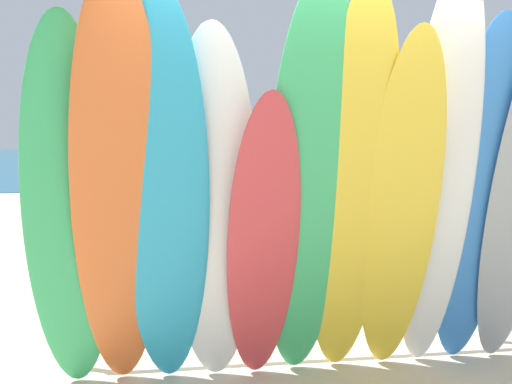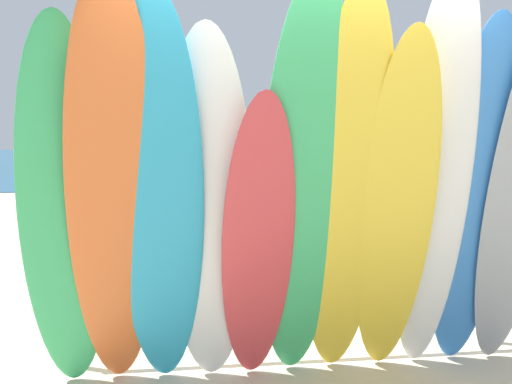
{
  "view_description": "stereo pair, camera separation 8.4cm",
  "coord_description": "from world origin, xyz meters",
  "px_view_note": "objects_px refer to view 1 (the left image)",
  "views": [
    {
      "loc": [
        -0.88,
        -4.17,
        1.7
      ],
      "look_at": [
        0.0,
        1.83,
        1.06
      ],
      "focal_mm": 40.07,
      "sensor_mm": 36.0,
      "label": 1
    },
    {
      "loc": [
        -0.8,
        -4.18,
        1.7
      ],
      "look_at": [
        0.0,
        1.83,
        1.06
      ],
      "focal_mm": 40.07,
      "sensor_mm": 36.0,
      "label": 2
    }
  ],
  "objects_px": {
    "surfboard_yellow_6": "(352,193)",
    "surfboard_green_0": "(69,211)",
    "surfboard_white_8": "(439,179)",
    "surfboard_rack": "(291,286)",
    "beachgoer_near_rack": "(207,182)",
    "surfboard_yellow_7": "(401,210)",
    "surfboard_orange_1": "(118,194)",
    "surfboard_teal_2": "(164,200)",
    "surfboard_red_4": "(263,243)",
    "surfboard_green_5": "(309,190)",
    "surfboard_blue_9": "(477,199)",
    "beachgoer_midbeach": "(45,183)",
    "beach_chair_blue": "(451,236)",
    "surfboard_white_3": "(214,212)"
  },
  "relations": [
    {
      "from": "surfboard_yellow_6",
      "to": "surfboard_green_0",
      "type": "bearing_deg",
      "value": 177.48
    },
    {
      "from": "surfboard_red_4",
      "to": "surfboard_yellow_6",
      "type": "xyz_separation_m",
      "value": [
        0.59,
        -0.03,
        0.32
      ]
    },
    {
      "from": "surfboard_rack",
      "to": "surfboard_green_5",
      "type": "distance_m",
      "value": 1.0
    },
    {
      "from": "surfboard_yellow_6",
      "to": "surfboard_blue_9",
      "type": "relative_size",
      "value": 1.06
    },
    {
      "from": "surfboard_white_3",
      "to": "beachgoer_midbeach",
      "type": "xyz_separation_m",
      "value": [
        -2.25,
        5.63,
        -0.29
      ]
    },
    {
      "from": "surfboard_rack",
      "to": "beachgoer_near_rack",
      "type": "bearing_deg",
      "value": 93.71
    },
    {
      "from": "surfboard_yellow_7",
      "to": "surfboard_green_5",
      "type": "bearing_deg",
      "value": -175.7
    },
    {
      "from": "surfboard_green_0",
      "to": "surfboard_white_8",
      "type": "xyz_separation_m",
      "value": [
        2.43,
        -0.04,
        0.18
      ]
    },
    {
      "from": "surfboard_green_0",
      "to": "surfboard_white_8",
      "type": "distance_m",
      "value": 2.44
    },
    {
      "from": "surfboard_teal_2",
      "to": "surfboard_green_5",
      "type": "bearing_deg",
      "value": 0.21
    },
    {
      "from": "surfboard_orange_1",
      "to": "surfboard_teal_2",
      "type": "distance_m",
      "value": 0.28
    },
    {
      "from": "surfboard_yellow_6",
      "to": "beach_chair_blue",
      "type": "height_order",
      "value": "surfboard_yellow_6"
    },
    {
      "from": "surfboard_green_5",
      "to": "surfboard_blue_9",
      "type": "relative_size",
      "value": 1.08
    },
    {
      "from": "surfboard_teal_2",
      "to": "surfboard_orange_1",
      "type": "bearing_deg",
      "value": -173.85
    },
    {
      "from": "surfboard_red_4",
      "to": "beachgoer_midbeach",
      "type": "height_order",
      "value": "surfboard_red_4"
    },
    {
      "from": "surfboard_yellow_6",
      "to": "surfboard_red_4",
      "type": "bearing_deg",
      "value": 177.65
    },
    {
      "from": "surfboard_green_5",
      "to": "beach_chair_blue",
      "type": "bearing_deg",
      "value": 47.12
    },
    {
      "from": "surfboard_red_4",
      "to": "surfboard_yellow_6",
      "type": "distance_m",
      "value": 0.67
    },
    {
      "from": "surfboard_red_4",
      "to": "surfboard_green_5",
      "type": "relative_size",
      "value": 0.74
    },
    {
      "from": "surfboard_orange_1",
      "to": "surfboard_yellow_7",
      "type": "bearing_deg",
      "value": -4.74
    },
    {
      "from": "surfboard_white_3",
      "to": "beachgoer_midbeach",
      "type": "height_order",
      "value": "surfboard_white_3"
    },
    {
      "from": "beachgoer_midbeach",
      "to": "beach_chair_blue",
      "type": "xyz_separation_m",
      "value": [
        5.35,
        -2.84,
        -0.47
      ]
    },
    {
      "from": "surfboard_green_5",
      "to": "beachgoer_midbeach",
      "type": "distance_m",
      "value": 6.41
    },
    {
      "from": "surfboard_orange_1",
      "to": "surfboard_blue_9",
      "type": "xyz_separation_m",
      "value": [
        2.43,
        0.08,
        -0.08
      ]
    },
    {
      "from": "surfboard_yellow_6",
      "to": "beachgoer_near_rack",
      "type": "bearing_deg",
      "value": 96.25
    },
    {
      "from": "surfboard_green_0",
      "to": "surfboard_yellow_7",
      "type": "relative_size",
      "value": 1.01
    },
    {
      "from": "beachgoer_near_rack",
      "to": "surfboard_teal_2",
      "type": "bearing_deg",
      "value": -163.53
    },
    {
      "from": "surfboard_red_4",
      "to": "surfboard_yellow_7",
      "type": "height_order",
      "value": "surfboard_yellow_7"
    },
    {
      "from": "surfboard_white_3",
      "to": "surfboard_green_5",
      "type": "height_order",
      "value": "surfboard_green_5"
    },
    {
      "from": "surfboard_orange_1",
      "to": "surfboard_yellow_7",
      "type": "height_order",
      "value": "surfboard_orange_1"
    },
    {
      "from": "surfboard_green_5",
      "to": "surfboard_white_8",
      "type": "relative_size",
      "value": 0.97
    },
    {
      "from": "surfboard_rack",
      "to": "surfboard_white_3",
      "type": "distance_m",
      "value": 1.04
    },
    {
      "from": "beachgoer_midbeach",
      "to": "surfboard_white_8",
      "type": "bearing_deg",
      "value": -45.47
    },
    {
      "from": "surfboard_green_0",
      "to": "beachgoer_near_rack",
      "type": "distance_m",
      "value": 5.74
    },
    {
      "from": "surfboard_blue_9",
      "to": "beachgoer_midbeach",
      "type": "xyz_separation_m",
      "value": [
        -4.08,
        5.63,
        -0.34
      ]
    },
    {
      "from": "surfboard_blue_9",
      "to": "surfboard_orange_1",
      "type": "bearing_deg",
      "value": -177.32
    },
    {
      "from": "surfboard_green_0",
      "to": "surfboard_orange_1",
      "type": "xyz_separation_m",
      "value": [
        0.31,
        -0.08,
        0.11
      ]
    },
    {
      "from": "surfboard_white_8",
      "to": "beachgoer_midbeach",
      "type": "distance_m",
      "value": 6.83
    },
    {
      "from": "surfboard_blue_9",
      "to": "beachgoer_near_rack",
      "type": "bearing_deg",
      "value": 106.17
    },
    {
      "from": "surfboard_teal_2",
      "to": "surfboard_green_5",
      "type": "relative_size",
      "value": 0.95
    },
    {
      "from": "surfboard_red_4",
      "to": "surfboard_green_5",
      "type": "xyz_separation_m",
      "value": [
        0.29,
        -0.04,
        0.35
      ]
    },
    {
      "from": "surfboard_rack",
      "to": "surfboard_yellow_7",
      "type": "bearing_deg",
      "value": -42.81
    },
    {
      "from": "surfboard_red_4",
      "to": "surfboard_orange_1",
      "type": "bearing_deg",
      "value": 178.34
    },
    {
      "from": "surfboard_green_0",
      "to": "beach_chair_blue",
      "type": "bearing_deg",
      "value": 31.29
    },
    {
      "from": "surfboard_red_4",
      "to": "surfboard_teal_2",
      "type": "bearing_deg",
      "value": 177.22
    },
    {
      "from": "surfboard_green_0",
      "to": "beach_chair_blue",
      "type": "height_order",
      "value": "surfboard_green_0"
    },
    {
      "from": "beachgoer_near_rack",
      "to": "surfboard_orange_1",
      "type": "bearing_deg",
      "value": -166.27
    },
    {
      "from": "surfboard_yellow_6",
      "to": "surfboard_green_5",
      "type": "bearing_deg",
      "value": -177.87
    },
    {
      "from": "surfboard_red_4",
      "to": "surfboard_white_8",
      "type": "xyz_separation_m",
      "value": [
        1.21,
        0.02,
        0.4
      ]
    },
    {
      "from": "surfboard_white_8",
      "to": "beach_chair_blue",
      "type": "xyz_separation_m",
      "value": [
        1.58,
        2.83,
        -0.95
      ]
    }
  ]
}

